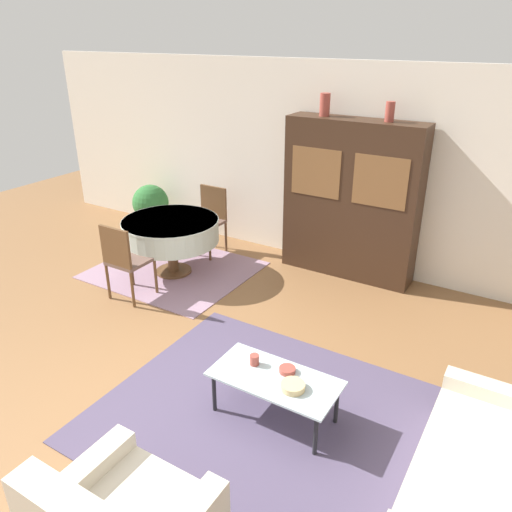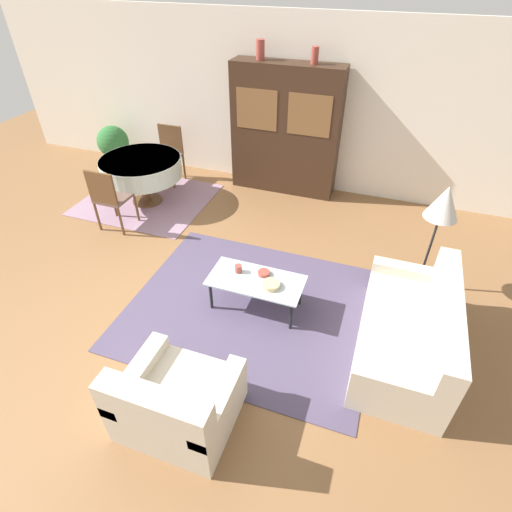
{
  "view_description": "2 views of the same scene",
  "coord_description": "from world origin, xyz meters",
  "px_view_note": "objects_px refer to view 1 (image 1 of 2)",
  "views": [
    {
      "loc": [
        2.57,
        -2.5,
        3.02
      ],
      "look_at": [
        0.2,
        1.4,
        0.95
      ],
      "focal_mm": 35.0,
      "sensor_mm": 36.0,
      "label": 1
    },
    {
      "loc": [
        2.11,
        -2.76,
        3.36
      ],
      "look_at": [
        0.98,
        0.42,
        0.75
      ],
      "focal_mm": 28.0,
      "sensor_mm": 36.0,
      "label": 2
    }
  ],
  "objects_px": {
    "dining_table": "(171,231)",
    "potted_plant": "(151,204)",
    "bowl": "(293,386)",
    "bowl_small": "(287,370)",
    "vase_tall": "(325,105)",
    "dining_chair_far": "(209,216)",
    "coffee_table": "(275,381)",
    "dining_chair_near": "(124,258)",
    "cup": "(254,360)",
    "vase_short": "(390,112)",
    "display_cabinet": "(351,200)",
    "couch": "(490,487)"
  },
  "relations": [
    {
      "from": "dining_chair_near",
      "to": "bowl_small",
      "type": "distance_m",
      "value": 2.7
    },
    {
      "from": "coffee_table",
      "to": "vase_tall",
      "type": "xyz_separation_m",
      "value": [
        -0.98,
        2.95,
        1.81
      ]
    },
    {
      "from": "dining_chair_near",
      "to": "dining_chair_far",
      "type": "bearing_deg",
      "value": 90.0
    },
    {
      "from": "vase_tall",
      "to": "potted_plant",
      "type": "xyz_separation_m",
      "value": [
        -2.82,
        -0.25,
        -1.71
      ]
    },
    {
      "from": "bowl_small",
      "to": "vase_tall",
      "type": "distance_m",
      "value": 3.49
    },
    {
      "from": "bowl_small",
      "to": "vase_tall",
      "type": "relative_size",
      "value": 0.51
    },
    {
      "from": "coffee_table",
      "to": "display_cabinet",
      "type": "distance_m",
      "value": 3.07
    },
    {
      "from": "coffee_table",
      "to": "dining_chair_near",
      "type": "height_order",
      "value": "dining_chair_near"
    },
    {
      "from": "dining_table",
      "to": "potted_plant",
      "type": "relative_size",
      "value": 1.6
    },
    {
      "from": "dining_chair_far",
      "to": "potted_plant",
      "type": "distance_m",
      "value": 1.27
    },
    {
      "from": "coffee_table",
      "to": "bowl_small",
      "type": "height_order",
      "value": "bowl_small"
    },
    {
      "from": "couch",
      "to": "display_cabinet",
      "type": "height_order",
      "value": "display_cabinet"
    },
    {
      "from": "display_cabinet",
      "to": "bowl_small",
      "type": "xyz_separation_m",
      "value": [
        0.6,
        -2.83,
        -0.59
      ]
    },
    {
      "from": "coffee_table",
      "to": "dining_chair_near",
      "type": "bearing_deg",
      "value": 161.21
    },
    {
      "from": "dining_chair_near",
      "to": "cup",
      "type": "distance_m",
      "value": 2.44
    },
    {
      "from": "vase_short",
      "to": "coffee_table",
      "type": "bearing_deg",
      "value": -86.82
    },
    {
      "from": "couch",
      "to": "cup",
      "type": "xyz_separation_m",
      "value": [
        -1.92,
        0.17,
        0.17
      ]
    },
    {
      "from": "dining_chair_near",
      "to": "vase_tall",
      "type": "xyz_separation_m",
      "value": [
        1.56,
        2.08,
        1.63
      ]
    },
    {
      "from": "coffee_table",
      "to": "vase_tall",
      "type": "distance_m",
      "value": 3.6
    },
    {
      "from": "dining_chair_far",
      "to": "dining_chair_near",
      "type": "bearing_deg",
      "value": 90.0
    },
    {
      "from": "dining_chair_near",
      "to": "bowl_small",
      "type": "xyz_separation_m",
      "value": [
        2.6,
        -0.75,
        -0.12
      ]
    },
    {
      "from": "dining_table",
      "to": "vase_short",
      "type": "relative_size",
      "value": 5.56
    },
    {
      "from": "coffee_table",
      "to": "dining_chair_near",
      "type": "relative_size",
      "value": 1.12
    },
    {
      "from": "dining_chair_near",
      "to": "potted_plant",
      "type": "height_order",
      "value": "dining_chair_near"
    },
    {
      "from": "dining_chair_near",
      "to": "bowl",
      "type": "height_order",
      "value": "dining_chair_near"
    },
    {
      "from": "dining_table",
      "to": "bowl",
      "type": "xyz_separation_m",
      "value": [
        2.74,
        -1.77,
        -0.17
      ]
    },
    {
      "from": "display_cabinet",
      "to": "dining_chair_near",
      "type": "height_order",
      "value": "display_cabinet"
    },
    {
      "from": "coffee_table",
      "to": "bowl",
      "type": "distance_m",
      "value": 0.21
    },
    {
      "from": "dining_table",
      "to": "cup",
      "type": "xyz_separation_m",
      "value": [
        2.31,
        -1.66,
        -0.15
      ]
    },
    {
      "from": "dining_table",
      "to": "dining_chair_near",
      "type": "relative_size",
      "value": 1.32
    },
    {
      "from": "couch",
      "to": "vase_short",
      "type": "xyz_separation_m",
      "value": [
        -1.85,
        3.06,
        1.87
      ]
    },
    {
      "from": "bowl",
      "to": "potted_plant",
      "type": "relative_size",
      "value": 0.25
    },
    {
      "from": "couch",
      "to": "cup",
      "type": "bearing_deg",
      "value": 84.81
    },
    {
      "from": "dining_chair_far",
      "to": "bowl",
      "type": "relative_size",
      "value": 4.85
    },
    {
      "from": "bowl",
      "to": "potted_plant",
      "type": "height_order",
      "value": "potted_plant"
    },
    {
      "from": "dining_chair_near",
      "to": "cup",
      "type": "height_order",
      "value": "dining_chair_near"
    },
    {
      "from": "display_cabinet",
      "to": "dining_chair_near",
      "type": "bearing_deg",
      "value": -133.76
    },
    {
      "from": "dining_chair_far",
      "to": "cup",
      "type": "relative_size",
      "value": 10.25
    },
    {
      "from": "vase_tall",
      "to": "dining_chair_near",
      "type": "bearing_deg",
      "value": -126.81
    },
    {
      "from": "bowl",
      "to": "vase_tall",
      "type": "height_order",
      "value": "vase_tall"
    },
    {
      "from": "coffee_table",
      "to": "display_cabinet",
      "type": "xyz_separation_m",
      "value": [
        -0.55,
        2.95,
        0.65
      ]
    },
    {
      "from": "coffee_table",
      "to": "dining_chair_far",
      "type": "relative_size",
      "value": 1.12
    },
    {
      "from": "couch",
      "to": "dining_chair_far",
      "type": "bearing_deg",
      "value": 57.59
    },
    {
      "from": "potted_plant",
      "to": "cup",
      "type": "bearing_deg",
      "value": -36.52
    },
    {
      "from": "vase_short",
      "to": "dining_table",
      "type": "bearing_deg",
      "value": -152.65
    },
    {
      "from": "dining_chair_near",
      "to": "display_cabinet",
      "type": "bearing_deg",
      "value": 46.24
    },
    {
      "from": "dining_chair_far",
      "to": "bowl_small",
      "type": "bearing_deg",
      "value": 136.57
    },
    {
      "from": "cup",
      "to": "vase_short",
      "type": "height_order",
      "value": "vase_short"
    },
    {
      "from": "dining_table",
      "to": "bowl",
      "type": "bearing_deg",
      "value": -32.94
    },
    {
      "from": "vase_tall",
      "to": "bowl_small",
      "type": "bearing_deg",
      "value": -69.91
    }
  ]
}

